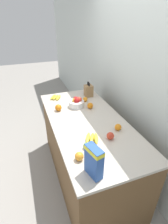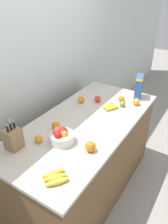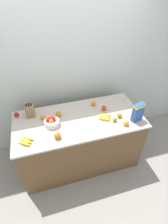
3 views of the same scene
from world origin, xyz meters
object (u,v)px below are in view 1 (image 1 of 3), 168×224
object	(u,v)px
knife_block	(89,91)
orange_front_left	(58,108)
apple_rightmost	(87,146)
orange_near_bowl	(79,156)
apple_front	(86,89)
banana_bunch_left	(92,138)
cereal_box	(94,160)
fruit_bowl	(77,103)
orange_by_cereal	(118,127)
banana_bunch_right	(56,97)
orange_front_right	(90,106)
orange_back_center	(97,151)
apple_by_knife_block	(110,136)
orange_front_center	(85,99)

from	to	relation	value
knife_block	orange_front_left	world-z (taller)	knife_block
apple_rightmost	orange_near_bowl	world-z (taller)	orange_near_bowl
apple_front	orange_front_left	size ratio (longest dim) A/B	0.79
apple_rightmost	orange_front_left	bearing A→B (deg)	-174.07
banana_bunch_left	orange_near_bowl	world-z (taller)	orange_near_bowl
cereal_box	fruit_bowl	distance (m)	1.20
cereal_box	orange_by_cereal	xyz separation A→B (m)	(-0.47, 0.50, -0.11)
knife_block	orange_front_left	bearing A→B (deg)	-61.38
knife_block	orange_front_left	distance (m)	0.63
apple_rightmost	orange_front_left	world-z (taller)	orange_front_left
cereal_box	orange_by_cereal	bearing A→B (deg)	119.45
banana_bunch_left	banana_bunch_right	xyz separation A→B (m)	(-1.11, -0.14, 0.00)
orange_front_left	knife_block	bearing A→B (deg)	118.62
orange_front_right	orange_near_bowl	xyz separation A→B (m)	(0.86, -0.45, -0.00)
fruit_bowl	banana_bunch_left	world-z (taller)	fruit_bowl
banana_bunch_right	orange_back_center	distance (m)	1.33
orange_front_left	apple_front	bearing A→B (deg)	130.60
knife_block	orange_back_center	xyz separation A→B (m)	(1.23, -0.40, -0.06)
orange_back_center	apple_by_knife_block	bearing A→B (deg)	125.10
orange_by_cereal	orange_back_center	bearing A→B (deg)	-54.55
apple_by_knife_block	apple_rightmost	bearing A→B (deg)	-79.62
cereal_box	orange_near_bowl	bearing A→B (deg)	-178.04
apple_rightmost	orange_near_bowl	xyz separation A→B (m)	(0.12, -0.11, 0.01)
knife_block	apple_by_knife_block	world-z (taller)	knife_block
fruit_bowl	apple_rightmost	bearing A→B (deg)	-11.80
orange_by_cereal	orange_front_right	xyz separation A→B (m)	(-0.58, -0.10, 0.00)
apple_rightmost	orange_front_right	bearing A→B (deg)	155.68
banana_bunch_right	orange_back_center	size ratio (longest dim) A/B	3.03
cereal_box	orange_near_bowl	xyz separation A→B (m)	(-0.19, -0.06, -0.11)
banana_bunch_right	fruit_bowl	bearing A→B (deg)	31.41
cereal_box	orange_front_left	bearing A→B (deg)	167.18
apple_rightmost	orange_front_center	xyz separation A→B (m)	(-0.97, 0.35, 0.00)
banana_bunch_left	apple_rightmost	world-z (taller)	apple_rightmost
knife_block	orange_front_center	xyz separation A→B (m)	(0.16, -0.12, -0.06)
cereal_box	fruit_bowl	bearing A→B (deg)	154.27
cereal_box	apple_rightmost	distance (m)	0.34
apple_by_knife_block	orange_front_center	bearing A→B (deg)	176.03
apple_front	banana_bunch_right	bearing A→B (deg)	-78.17
orange_front_center	orange_near_bowl	bearing A→B (deg)	-23.01
banana_bunch_left	banana_bunch_right	size ratio (longest dim) A/B	1.00
apple_front	orange_near_bowl	distance (m)	1.57
knife_block	apple_by_knife_block	bearing A→B (deg)	-9.48
apple_rightmost	apple_front	distance (m)	1.42
apple_front	orange_front_center	bearing A→B (deg)	-22.74
apple_front	orange_front_center	xyz separation A→B (m)	(0.36, -0.15, -0.00)
apple_front	apple_rightmost	bearing A→B (deg)	-20.57
banana_bunch_right	orange_front_center	xyz separation A→B (m)	(0.25, 0.38, 0.01)
fruit_bowl	orange_near_bowl	bearing A→B (deg)	-16.71
banana_bunch_right	cereal_box	bearing A→B (deg)	-0.73
orange_back_center	orange_front_right	bearing A→B (deg)	161.98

